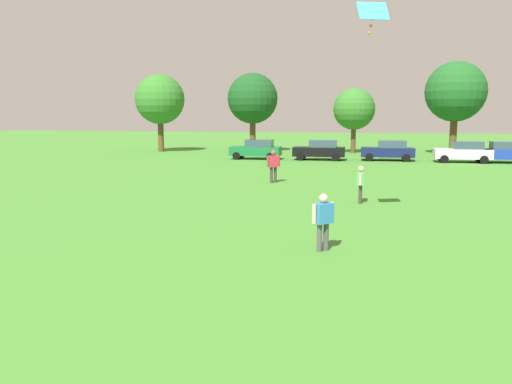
{
  "coord_description": "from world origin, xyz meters",
  "views": [
    {
      "loc": [
        3.83,
        -0.37,
        3.75
      ],
      "look_at": [
        1.64,
        9.84,
        2.16
      ],
      "focal_mm": 35.56,
      "sensor_mm": 36.0,
      "label": 1
    }
  ],
  "objects_px": {
    "adult_bystander": "(323,217)",
    "parked_car_black_1": "(320,150)",
    "kite": "(373,13)",
    "tree_center_right": "(456,92)",
    "parked_car_white_3": "(464,152)",
    "tree_far_left": "(160,100)",
    "tree_center_left": "(354,109)",
    "parked_car_green_0": "(256,149)",
    "bystander_near_trees": "(273,164)",
    "parked_car_navy_2": "(389,150)",
    "tree_left": "(253,99)",
    "bystander_midfield": "(361,181)",
    "parked_car_blue_4": "(502,152)"
  },
  "relations": [
    {
      "from": "parked_car_green_0",
      "to": "tree_center_left",
      "type": "relative_size",
      "value": 0.67
    },
    {
      "from": "adult_bystander",
      "to": "parked_car_white_3",
      "type": "relative_size",
      "value": 0.38
    },
    {
      "from": "adult_bystander",
      "to": "bystander_near_trees",
      "type": "relative_size",
      "value": 0.89
    },
    {
      "from": "parked_car_black_1",
      "to": "parked_car_white_3",
      "type": "xyz_separation_m",
      "value": [
        11.38,
        0.11,
        0.0
      ]
    },
    {
      "from": "parked_car_navy_2",
      "to": "parked_car_white_3",
      "type": "distance_m",
      "value": 5.79
    },
    {
      "from": "adult_bystander",
      "to": "parked_car_green_0",
      "type": "xyz_separation_m",
      "value": [
        -8.01,
        28.67,
        -0.1
      ]
    },
    {
      "from": "adult_bystander",
      "to": "bystander_near_trees",
      "type": "xyz_separation_m",
      "value": [
        -3.89,
        13.9,
        0.11
      ]
    },
    {
      "from": "adult_bystander",
      "to": "tree_left",
      "type": "bearing_deg",
      "value": 59.4
    },
    {
      "from": "kite",
      "to": "parked_car_blue_4",
      "type": "bearing_deg",
      "value": 67.75
    },
    {
      "from": "tree_center_left",
      "to": "bystander_near_trees",
      "type": "bearing_deg",
      "value": -99.05
    },
    {
      "from": "parked_car_white_3",
      "to": "tree_left",
      "type": "distance_m",
      "value": 21.29
    },
    {
      "from": "adult_bystander",
      "to": "parked_car_green_0",
      "type": "bearing_deg",
      "value": 59.65
    },
    {
      "from": "bystander_midfield",
      "to": "tree_left",
      "type": "height_order",
      "value": "tree_left"
    },
    {
      "from": "tree_far_left",
      "to": "tree_center_left",
      "type": "bearing_deg",
      "value": 6.49
    },
    {
      "from": "tree_far_left",
      "to": "tree_center_left",
      "type": "distance_m",
      "value": 19.67
    },
    {
      "from": "tree_center_left",
      "to": "parked_car_green_0",
      "type": "bearing_deg",
      "value": -130.9
    },
    {
      "from": "bystander_midfield",
      "to": "kite",
      "type": "height_order",
      "value": "kite"
    },
    {
      "from": "parked_car_black_1",
      "to": "tree_far_left",
      "type": "height_order",
      "value": "tree_far_left"
    },
    {
      "from": "bystander_near_trees",
      "to": "parked_car_blue_4",
      "type": "height_order",
      "value": "bystander_near_trees"
    },
    {
      "from": "parked_car_black_1",
      "to": "tree_left",
      "type": "height_order",
      "value": "tree_left"
    },
    {
      "from": "bystander_near_trees",
      "to": "tree_far_left",
      "type": "distance_m",
      "value": 27.11
    },
    {
      "from": "tree_left",
      "to": "tree_center_left",
      "type": "height_order",
      "value": "tree_left"
    },
    {
      "from": "adult_bystander",
      "to": "kite",
      "type": "height_order",
      "value": "kite"
    },
    {
      "from": "adult_bystander",
      "to": "parked_car_navy_2",
      "type": "bearing_deg",
      "value": 38.25
    },
    {
      "from": "parked_car_green_0",
      "to": "tree_left",
      "type": "xyz_separation_m",
      "value": [
        -2.28,
        8.78,
        4.54
      ]
    },
    {
      "from": "bystander_midfield",
      "to": "parked_car_black_1",
      "type": "xyz_separation_m",
      "value": [
        -3.55,
        20.86,
        -0.1
      ]
    },
    {
      "from": "parked_car_blue_4",
      "to": "parked_car_black_1",
      "type": "bearing_deg",
      "value": 1.4
    },
    {
      "from": "parked_car_green_0",
      "to": "parked_car_navy_2",
      "type": "relative_size",
      "value": 1.0
    },
    {
      "from": "tree_center_right",
      "to": "bystander_near_trees",
      "type": "bearing_deg",
      "value": -119.35
    },
    {
      "from": "tree_far_left",
      "to": "bystander_near_trees",
      "type": "bearing_deg",
      "value": -54.08
    },
    {
      "from": "bystander_midfield",
      "to": "tree_far_left",
      "type": "xyz_separation_m",
      "value": [
        -20.54,
        27.46,
        4.35
      ]
    },
    {
      "from": "parked_car_green_0",
      "to": "parked_car_blue_4",
      "type": "xyz_separation_m",
      "value": [
        19.71,
        0.68,
        0.0
      ]
    },
    {
      "from": "kite",
      "to": "tree_center_right",
      "type": "bearing_deg",
      "value": 76.56
    },
    {
      "from": "bystander_near_trees",
      "to": "parked_car_green_0",
      "type": "height_order",
      "value": "bystander_near_trees"
    },
    {
      "from": "adult_bystander",
      "to": "parked_car_black_1",
      "type": "distance_m",
      "value": 29.12
    },
    {
      "from": "parked_car_black_1",
      "to": "tree_center_right",
      "type": "height_order",
      "value": "tree_center_right"
    },
    {
      "from": "parked_car_white_3",
      "to": "parked_car_blue_4",
      "type": "bearing_deg",
      "value": -175.32
    },
    {
      "from": "tree_far_left",
      "to": "tree_center_right",
      "type": "xyz_separation_m",
      "value": [
        28.8,
        1.58,
        0.57
      ]
    },
    {
      "from": "parked_car_blue_4",
      "to": "tree_far_left",
      "type": "height_order",
      "value": "tree_far_left"
    },
    {
      "from": "parked_car_navy_2",
      "to": "tree_far_left",
      "type": "xyz_separation_m",
      "value": [
        -22.6,
        6.02,
        4.45
      ]
    },
    {
      "from": "parked_car_white_3",
      "to": "tree_center_left",
      "type": "bearing_deg",
      "value": -44.52
    },
    {
      "from": "bystander_near_trees",
      "to": "parked_car_blue_4",
      "type": "relative_size",
      "value": 0.42
    },
    {
      "from": "parked_car_navy_2",
      "to": "parked_car_white_3",
      "type": "xyz_separation_m",
      "value": [
        5.77,
        -0.46,
        0.0
      ]
    },
    {
      "from": "parked_car_green_0",
      "to": "parked_car_black_1",
      "type": "xyz_separation_m",
      "value": [
        5.4,
        0.33,
        0.0
      ]
    },
    {
      "from": "tree_far_left",
      "to": "tree_center_right",
      "type": "bearing_deg",
      "value": 3.15
    },
    {
      "from": "bystander_near_trees",
      "to": "tree_center_right",
      "type": "xyz_separation_m",
      "value": [
        13.09,
        23.27,
        4.8
      ]
    },
    {
      "from": "parked_car_white_3",
      "to": "adult_bystander",
      "type": "bearing_deg",
      "value": 73.24
    },
    {
      "from": "tree_left",
      "to": "parked_car_navy_2",
      "type": "bearing_deg",
      "value": -30.66
    },
    {
      "from": "adult_bystander",
      "to": "parked_car_black_1",
      "type": "relative_size",
      "value": 0.38
    },
    {
      "from": "parked_car_white_3",
      "to": "tree_far_left",
      "type": "bearing_deg",
      "value": -12.88
    }
  ]
}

